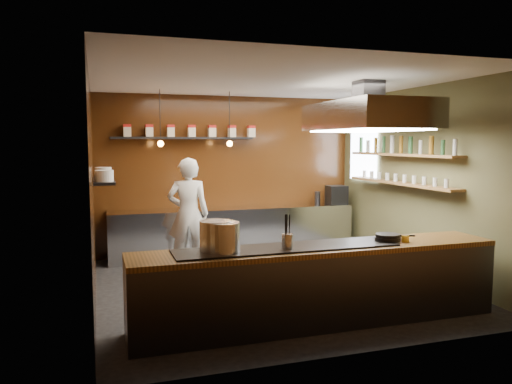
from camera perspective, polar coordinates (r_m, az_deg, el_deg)
name	(u,v)px	position (r m, az deg, el deg)	size (l,w,h in m)	color
floor	(273,286)	(7.53, 1.92, -10.68)	(5.00, 5.00, 0.00)	black
back_wall	(229,175)	(9.63, -3.07, 1.99)	(5.00, 5.00, 0.00)	#341509
left_wall	(92,190)	(6.83, -18.20, 0.18)	(5.00, 5.00, 0.00)	#341509
right_wall	(419,181)	(8.43, 18.18, 1.18)	(5.00, 5.00, 0.00)	#4E4D2C
ceiling	(273,80)	(7.28, 2.00, 12.63)	(5.00, 5.00, 0.00)	silver
window_pane	(363,154)	(9.81, 12.17, 4.27)	(1.00, 1.00, 0.00)	white
prep_counter	(234,231)	(9.44, -2.53, -4.51)	(4.60, 0.65, 0.90)	silver
pass_counter	(319,284)	(5.97, 7.17, -10.44)	(4.40, 0.72, 0.94)	#38383D
tin_shelf	(184,138)	(9.29, -8.28, 6.12)	(2.60, 0.26, 0.04)	black
plate_shelf	(104,181)	(7.82, -17.00, 1.25)	(0.30, 1.40, 0.04)	black
bottle_shelf_upper	(401,155)	(8.56, 16.22, 4.12)	(0.26, 2.80, 0.04)	olive
bottle_shelf_lower	(400,183)	(8.58, 16.13, 0.98)	(0.26, 2.80, 0.04)	olive
extractor_hood	(368,116)	(7.42, 12.66, 8.52)	(1.20, 2.00, 0.72)	#38383D
pendant_left	(161,141)	(8.56, -10.86, 5.79)	(0.10, 0.10, 0.95)	black
pendant_right	(230,141)	(8.79, -3.03, 5.88)	(0.10, 0.10, 0.95)	black
storage_tins	(192,131)	(9.31, -7.38, 6.94)	(2.43, 0.13, 0.22)	beige
plate_stacks	(104,174)	(7.81, -17.02, 1.98)	(0.26, 1.16, 0.16)	white
bottles	(401,146)	(8.56, 16.24, 5.06)	(0.06, 2.66, 0.24)	silver
wine_glasses	(400,178)	(8.58, 16.15, 1.55)	(0.07, 2.37, 0.13)	silver
stockpot_large	(215,236)	(5.45, -4.65, -5.04)	(0.35, 0.35, 0.34)	silver
stockpot_small	(224,237)	(5.39, -3.73, -5.20)	(0.35, 0.35, 0.33)	silver
utensil_crock	(287,241)	(5.60, 3.60, -5.64)	(0.13, 0.13, 0.17)	silver
frying_pan	(388,237)	(6.27, 14.85, -5.01)	(0.47, 0.31, 0.08)	black
butter_jar	(405,239)	(6.31, 16.69, -5.14)	(0.09, 0.09, 0.08)	yellow
espresso_machine	(336,195)	(10.05, 9.18, -0.31)	(0.36, 0.35, 0.36)	black
chef	(188,214)	(8.33, -7.75, -2.53)	(0.68, 0.45, 1.87)	white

